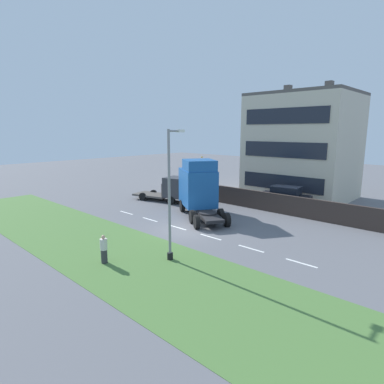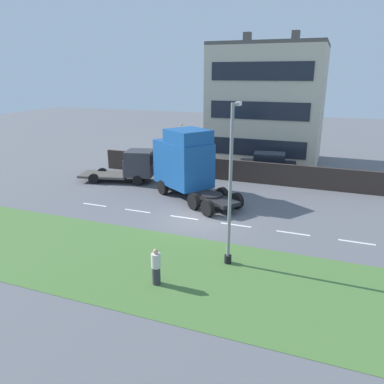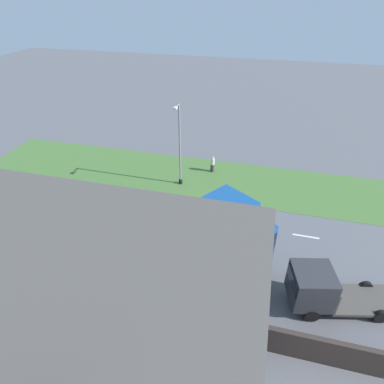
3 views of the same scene
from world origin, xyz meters
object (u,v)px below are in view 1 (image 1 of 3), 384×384
lorry_cab (198,187)px  parked_car (285,198)px  pedestrian (104,250)px  flatbed_truck (172,189)px  lamp_post (170,201)px

lorry_cab → parked_car: 8.30m
lorry_cab → parked_car: lorry_cab is taller
parked_car → pedestrian: bearing=168.4°
flatbed_truck → parked_car: bearing=104.2°
lorry_cab → lamp_post: lamp_post is taller
lorry_cab → pedestrian: 11.87m
flatbed_truck → parked_car: size_ratio=1.33×
lorry_cab → flatbed_truck: (1.78, 5.13, -1.03)m
flatbed_truck → lamp_post: size_ratio=0.87×
flatbed_truck → lamp_post: (-10.23, -10.64, 1.97)m
parked_car → lamp_post: 15.45m
flatbed_truck → parked_car: 10.91m
parked_car → lamp_post: bearing=176.1°
parked_car → lorry_cab: bearing=138.7°
lorry_cab → parked_car: (6.80, -4.56, -1.36)m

